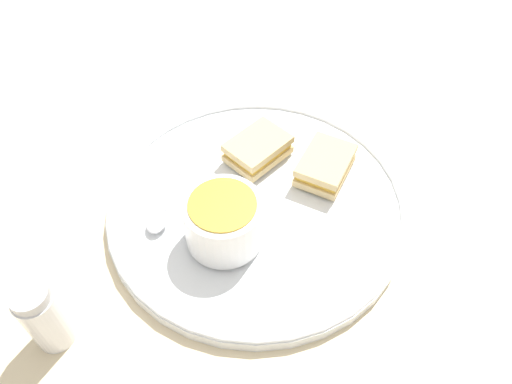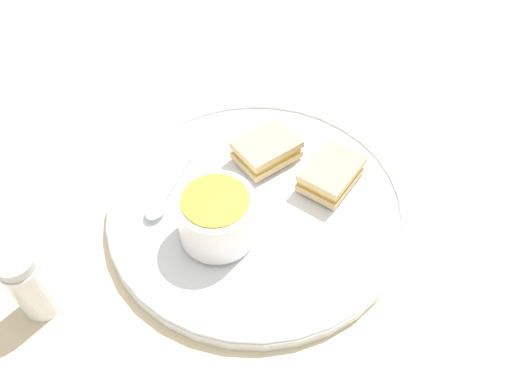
{
  "view_description": "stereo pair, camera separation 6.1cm",
  "coord_description": "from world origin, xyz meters",
  "px_view_note": "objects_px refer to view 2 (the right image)",
  "views": [
    {
      "loc": [
        0.22,
        -0.33,
        0.51
      ],
      "look_at": [
        0.0,
        0.0,
        0.04
      ],
      "focal_mm": 35.0,
      "sensor_mm": 36.0,
      "label": 1
    },
    {
      "loc": [
        0.27,
        -0.29,
        0.51
      ],
      "look_at": [
        0.0,
        0.0,
        0.04
      ],
      "focal_mm": 35.0,
      "sensor_mm": 36.0,
      "label": 2
    }
  ],
  "objects_px": {
    "salt_shaker": "(30,285)",
    "sandwich_half_far": "(267,149)",
    "spoon": "(159,204)",
    "sandwich_half_near": "(331,174)",
    "soup_bowl": "(216,216)"
  },
  "relations": [
    {
      "from": "soup_bowl",
      "to": "salt_shaker",
      "type": "xyz_separation_m",
      "value": [
        -0.08,
        -0.19,
        -0.01
      ]
    },
    {
      "from": "spoon",
      "to": "sandwich_half_near",
      "type": "height_order",
      "value": "sandwich_half_near"
    },
    {
      "from": "soup_bowl",
      "to": "sandwich_half_far",
      "type": "distance_m",
      "value": 0.14
    },
    {
      "from": "salt_shaker",
      "to": "sandwich_half_far",
      "type": "bearing_deg",
      "value": 82.58
    },
    {
      "from": "sandwich_half_near",
      "to": "spoon",
      "type": "bearing_deg",
      "value": -126.74
    },
    {
      "from": "spoon",
      "to": "sandwich_half_far",
      "type": "relative_size",
      "value": 1.34
    },
    {
      "from": "sandwich_half_near",
      "to": "salt_shaker",
      "type": "xyz_separation_m",
      "value": [
        -0.13,
        -0.35,
        0.01
      ]
    },
    {
      "from": "sandwich_half_far",
      "to": "salt_shaker",
      "type": "bearing_deg",
      "value": -97.42
    },
    {
      "from": "spoon",
      "to": "salt_shaker",
      "type": "height_order",
      "value": "salt_shaker"
    },
    {
      "from": "soup_bowl",
      "to": "spoon",
      "type": "bearing_deg",
      "value": -165.9
    },
    {
      "from": "sandwich_half_far",
      "to": "salt_shaker",
      "type": "xyz_separation_m",
      "value": [
        -0.04,
        -0.32,
        0.01
      ]
    },
    {
      "from": "soup_bowl",
      "to": "salt_shaker",
      "type": "relative_size",
      "value": 0.97
    },
    {
      "from": "spoon",
      "to": "salt_shaker",
      "type": "xyz_separation_m",
      "value": [
        0.0,
        -0.17,
        0.02
      ]
    },
    {
      "from": "soup_bowl",
      "to": "spoon",
      "type": "xyz_separation_m",
      "value": [
        -0.08,
        -0.02,
        -0.03
      ]
    },
    {
      "from": "spoon",
      "to": "salt_shaker",
      "type": "relative_size",
      "value": 1.27
    }
  ]
}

